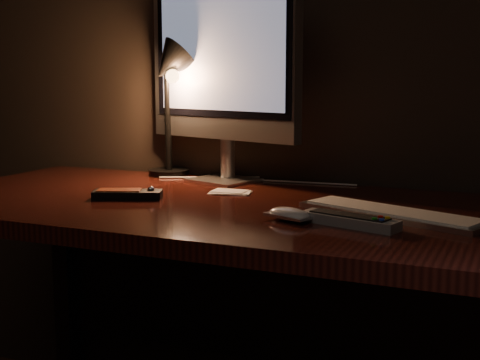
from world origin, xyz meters
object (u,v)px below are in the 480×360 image
at_px(mouse, 289,216).
at_px(media_remote, 128,194).
at_px(monitor, 222,65).
at_px(tv_remote, 349,220).
at_px(desk, 238,247).
at_px(desk_lamp, 169,84).
at_px(keyboard, 392,213).

relative_size(mouse, media_remote, 0.57).
xyz_separation_m(monitor, tv_remote, (0.48, -0.42, -0.32)).
height_order(desk, mouse, mouse).
bearing_deg(desk_lamp, tv_remote, -18.74).
relative_size(keyboard, tv_remote, 1.96).
distance_m(monitor, desk_lamp, 0.19).
bearing_deg(desk_lamp, desk, -20.71).
bearing_deg(monitor, media_remote, -89.02).
bearing_deg(tv_remote, keyboard, 79.83).
distance_m(monitor, mouse, 0.64).
relative_size(mouse, desk_lamp, 0.25).
bearing_deg(keyboard, desk, -170.11).
xyz_separation_m(desk, desk_lamp, (-0.32, 0.23, 0.41)).
distance_m(keyboard, media_remote, 0.65).
xyz_separation_m(desk, mouse, (0.21, -0.21, 0.14)).
bearing_deg(keyboard, tv_remote, -95.03).
xyz_separation_m(desk, media_remote, (-0.25, -0.12, 0.14)).
bearing_deg(mouse, keyboard, 55.09).
height_order(desk, tv_remote, tv_remote).
xyz_separation_m(monitor, keyboard, (0.54, -0.29, -0.32)).
relative_size(keyboard, mouse, 4.14).
bearing_deg(monitor, desk_lamp, -165.48).
relative_size(mouse, tv_remote, 0.47).
bearing_deg(desk_lamp, keyboard, -8.39).
height_order(monitor, mouse, monitor).
bearing_deg(media_remote, monitor, 50.45).
bearing_deg(mouse, monitor, 150.82).
xyz_separation_m(media_remote, tv_remote, (0.58, -0.08, 0.00)).
distance_m(tv_remote, desk_lamp, 0.83).
bearing_deg(tv_remote, mouse, -163.65).
bearing_deg(mouse, desk, 156.26).
bearing_deg(keyboard, desk_lamp, 177.92).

